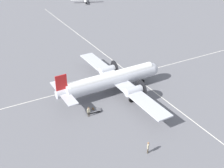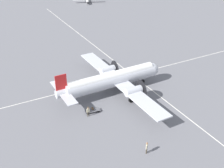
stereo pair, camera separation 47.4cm
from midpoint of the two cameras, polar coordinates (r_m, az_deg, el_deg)
ground_plane at (r=48.67m, az=0.28°, el=-1.66°), size 300.00×300.00×0.00m
apron_line_eastwest at (r=51.66m, az=6.62°, el=0.12°), size 120.00×0.16×0.01m
apron_line_northsouth at (r=51.67m, az=-1.79°, el=0.32°), size 0.16×120.00×0.01m
airliner_main at (r=47.60m, az=0.70°, el=1.01°), size 25.65×19.44×5.64m
crew_foreground at (r=36.28m, az=7.47°, el=-12.50°), size 0.42×0.46×1.72m
passenger_boarding at (r=42.31m, az=-4.55°, el=-5.40°), size 0.29×0.56×1.66m
suitcase_near_door at (r=43.83m, az=-3.64°, el=-5.17°), size 0.46×0.19×0.62m
baggage_cart at (r=43.59m, az=-3.66°, el=-5.41°), size 1.26×2.44×0.56m
light_aircraft_distant at (r=109.68m, az=-4.90°, el=16.58°), size 8.20×10.66×2.09m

